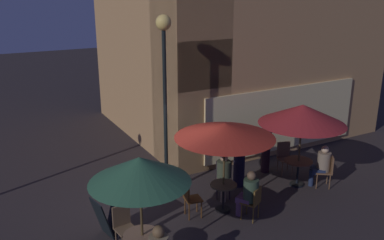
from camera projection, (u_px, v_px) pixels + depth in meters
ground_plane at (153, 206)px, 10.69m from camera, size 60.00×60.00×0.00m
cafe_building at (219, 8)px, 14.02m from camera, size 8.62×7.75×9.42m
street_lamp_near_corner at (164, 64)px, 10.37m from camera, size 0.39×0.39×4.74m
menu_sandwich_board at (109, 216)px, 9.29m from camera, size 0.75×0.67×0.94m
cafe_table_0 at (223, 192)px, 10.33m from camera, size 0.66×0.66×0.73m
cafe_table_2 at (298, 167)px, 11.67m from camera, size 0.78×0.78×0.75m
patio_umbrella_0 at (225, 131)px, 9.84m from camera, size 2.42×2.42×2.31m
patio_umbrella_1 at (140, 170)px, 7.74m from camera, size 1.94×1.94×2.37m
patio_umbrella_2 at (302, 114)px, 11.21m from camera, size 2.36×2.36×2.37m
cafe_chair_0 at (190, 196)px, 10.03m from camera, size 0.45×0.45×0.94m
cafe_chair_1 at (254, 200)px, 9.91m from camera, size 0.53×0.53×0.85m
cafe_chair_2 at (224, 175)px, 11.11m from camera, size 0.58×0.58×0.93m
cafe_chair_3 at (124, 223)px, 8.83m from camera, size 0.45×0.45×0.97m
cafe_chair_5 at (327, 168)px, 11.59m from camera, size 0.61×0.61×0.95m
cafe_chair_6 at (284, 155)px, 12.50m from camera, size 0.50×0.50×0.95m
patron_seated_0 at (249, 192)px, 9.92m from camera, size 0.49×0.55×1.25m
patron_seated_1 at (224, 173)px, 10.94m from camera, size 0.52×0.56×1.22m
patron_seated_3 at (322, 163)px, 11.56m from camera, size 0.54×0.51×1.22m
patron_standing_4 at (239, 157)px, 11.56m from camera, size 0.37×0.37×1.75m
patron_standing_5 at (266, 145)px, 12.44m from camera, size 0.30×0.30×1.72m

